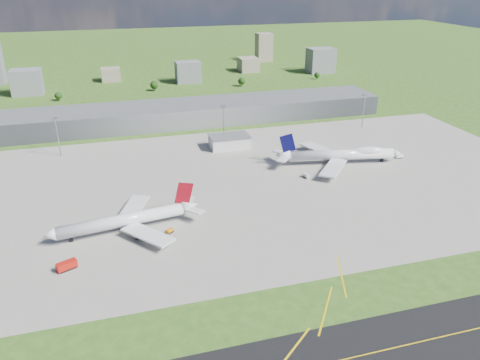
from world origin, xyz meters
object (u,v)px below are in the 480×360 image
object	(u,v)px
airliner_blue_quad	(341,155)
van_white_near	(306,176)
airliner_red_twin	(128,220)
fire_truck	(67,266)
tug_yellow	(170,231)
van_white_far	(399,156)

from	to	relation	value
airliner_blue_quad	van_white_near	xyz separation A→B (m)	(-29.87, -14.71, -4.58)
van_white_near	airliner_red_twin	bearing A→B (deg)	95.78
fire_truck	van_white_near	bearing A→B (deg)	0.08
tug_yellow	airliner_blue_quad	bearing A→B (deg)	-9.92
airliner_blue_quad	tug_yellow	bearing A→B (deg)	-143.44
airliner_red_twin	fire_truck	world-z (taller)	airliner_red_twin
airliner_blue_quad	van_white_far	size ratio (longest dim) A/B	17.13
tug_yellow	fire_truck	bearing A→B (deg)	166.14
airliner_red_twin	tug_yellow	bearing A→B (deg)	147.66
airliner_blue_quad	van_white_far	xyz separation A→B (m)	(40.57, -2.32, -4.56)
fire_truck	van_white_far	xyz separation A→B (m)	(200.34, 70.47, -0.57)
van_white_near	van_white_far	bearing A→B (deg)	-91.62
fire_truck	airliner_red_twin	bearing A→B (deg)	20.41
tug_yellow	van_white_near	distance (m)	94.73
airliner_red_twin	van_white_near	size ratio (longest dim) A/B	14.79
airliner_blue_quad	van_white_far	bearing A→B (deg)	7.73
fire_truck	tug_yellow	distance (m)	47.63
fire_truck	van_white_far	size ratio (longest dim) A/B	1.86
tug_yellow	van_white_near	bearing A→B (deg)	-10.15
fire_truck	van_white_near	xyz separation A→B (m)	(129.90, 58.08, -0.60)
airliner_red_twin	airliner_blue_quad	xyz separation A→B (m)	(133.63, 47.18, 0.57)
airliner_blue_quad	fire_truck	bearing A→B (deg)	-144.51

